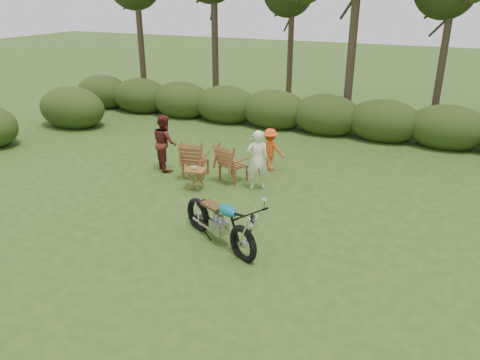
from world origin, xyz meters
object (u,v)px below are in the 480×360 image
at_px(side_table, 196,179).
at_px(adult_a, 257,188).
at_px(lawn_chair_left, 196,176).
at_px(cup, 194,168).
at_px(lawn_chair_right, 234,180).
at_px(adult_b, 166,169).
at_px(child, 269,170).
at_px(motorcycle, 220,242).

height_order(side_table, adult_a, adult_a).
distance_m(lawn_chair_left, side_table, 0.96).
xyz_separation_m(cup, adult_a, (1.45, 0.73, -0.60)).
bearing_deg(adult_a, side_table, -5.92).
distance_m(lawn_chair_right, adult_b, 2.14).
bearing_deg(adult_b, child, -117.18).
bearing_deg(child, adult_a, 94.40).
bearing_deg(cup, lawn_chair_left, 117.47).
bearing_deg(lawn_chair_right, side_table, 76.18).
xyz_separation_m(side_table, cup, (-0.02, -0.03, 0.33)).
bearing_deg(lawn_chair_right, lawn_chair_left, 28.02).
bearing_deg(child, adult_b, 19.56).
relative_size(lawn_chair_left, cup, 8.21).
relative_size(lawn_chair_left, adult_a, 0.67).
height_order(lawn_chair_left, side_table, side_table).
bearing_deg(cup, adult_b, 146.55).
relative_size(motorcycle, adult_b, 1.37).
height_order(adult_b, child, adult_b).
bearing_deg(adult_a, motorcycle, 64.78).
bearing_deg(lawn_chair_right, motorcycle, 128.97).
relative_size(lawn_chair_right, cup, 8.13).
bearing_deg(adult_b, cup, -173.04).
bearing_deg(motorcycle, adult_b, 164.21).
bearing_deg(lawn_chair_left, lawn_chair_right, 178.35).
distance_m(lawn_chair_left, child, 2.14).
relative_size(lawn_chair_right, side_table, 1.87).
relative_size(lawn_chair_left, side_table, 1.89).
height_order(cup, adult_a, adult_a).
xyz_separation_m(motorcycle, lawn_chair_right, (-1.15, 3.19, 0.00)).
relative_size(lawn_chair_right, adult_b, 0.65).
relative_size(adult_b, child, 1.31).
xyz_separation_m(lawn_chair_right, cup, (-0.65, -0.99, 0.60)).
distance_m(adult_a, child, 1.41).
bearing_deg(lawn_chair_left, adult_a, 166.48).
xyz_separation_m(lawn_chair_right, side_table, (-0.63, -0.97, 0.28)).
relative_size(motorcycle, lawn_chair_left, 2.10).
xyz_separation_m(motorcycle, adult_b, (-3.29, 3.18, 0.00)).
height_order(motorcycle, cup, cup).
distance_m(lawn_chair_left, cup, 1.11).
height_order(lawn_chair_left, adult_b, adult_b).
distance_m(motorcycle, adult_b, 4.58).
relative_size(lawn_chair_left, child, 0.85).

